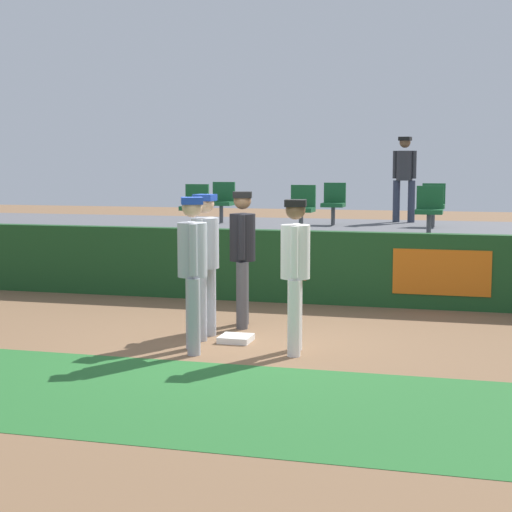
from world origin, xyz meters
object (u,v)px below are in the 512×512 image
object	(u,v)px
seat_back_center	(334,201)
player_umpire	(242,249)
spectator_hooded	(404,173)
seat_back_right	(433,202)
player_runner_visitor	(192,263)
player_fielder_home	(296,265)
player_coach_visitor	(205,255)
first_base	(236,339)
seat_front_left	(195,204)
seat_front_right	(429,207)
seat_front_center	(302,206)
seat_back_left	(222,200)

from	to	relation	value
seat_back_center	player_umpire	bearing A→B (deg)	-93.92
spectator_hooded	seat_back_right	bearing A→B (deg)	129.56
player_runner_visitor	player_fielder_home	bearing A→B (deg)	79.84
player_coach_visitor	first_base	bearing A→B (deg)	78.82
seat_front_left	player_umpire	bearing A→B (deg)	-61.54
first_base	player_runner_visitor	xyz separation A→B (m)	(-0.34, -0.68, 1.05)
seat_back_right	seat_back_center	xyz separation A→B (m)	(-1.95, -0.00, -0.00)
seat_front_right	seat_front_center	distance (m)	2.26
player_runner_visitor	player_umpire	size ratio (longest dim) A/B	0.99
player_coach_visitor	seat_back_center	size ratio (longest dim) A/B	2.25
seat_back_right	first_base	bearing A→B (deg)	-108.55
first_base	spectator_hooded	distance (m)	7.84
player_umpire	seat_back_center	bearing A→B (deg)	163.23
seat_back_right	seat_front_center	bearing A→B (deg)	-141.11
seat_back_left	seat_back_right	bearing A→B (deg)	-0.01
seat_back_center	seat_front_center	bearing A→B (deg)	-98.72
seat_front_center	seat_front_left	size ratio (longest dim) A/B	1.00
player_runner_visitor	first_base	bearing A→B (deg)	130.74
seat_back_left	seat_back_center	bearing A→B (deg)	-0.01
player_fielder_home	seat_front_right	bearing A→B (deg)	157.09
seat_back_left	seat_front_center	bearing A→B (deg)	-41.05
player_fielder_home	seat_front_center	bearing A→B (deg)	-177.38
player_fielder_home	seat_back_right	bearing A→B (deg)	161.05
player_coach_visitor	seat_front_right	size ratio (longest dim) A/B	2.25
first_base	seat_front_right	world-z (taller)	seat_front_right
seat_front_center	player_runner_visitor	bearing A→B (deg)	-92.68
player_coach_visitor	seat_back_left	size ratio (longest dim) A/B	2.25
seat_front_left	spectator_hooded	size ratio (longest dim) A/B	0.47
player_runner_visitor	spectator_hooded	world-z (taller)	spectator_hooded
player_umpire	seat_front_center	bearing A→B (deg)	165.67
first_base	player_fielder_home	distance (m)	1.41
player_runner_visitor	player_umpire	distance (m)	1.66
first_base	player_runner_visitor	size ratio (longest dim) A/B	0.21
seat_back_left	spectator_hooded	world-z (taller)	spectator_hooded
player_umpire	seat_back_right	distance (m)	5.88
player_fielder_home	player_runner_visitor	xyz separation A→B (m)	(-1.21, -0.27, 0.02)
seat_back_left	player_runner_visitor	bearing A→B (deg)	-75.48
seat_front_right	seat_back_center	bearing A→B (deg)	137.72
spectator_hooded	seat_front_right	bearing A→B (deg)	111.30
seat_front_right	spectator_hooded	distance (m)	3.00
player_runner_visitor	player_umpire	xyz separation A→B (m)	(0.15, 1.66, 0.01)
player_umpire	seat_back_left	bearing A→B (deg)	-172.70
seat_back_right	seat_front_left	xyz separation A→B (m)	(-4.26, -1.80, 0.00)
player_coach_visitor	seat_front_left	xyz separation A→B (m)	(-1.69, 4.45, 0.43)
player_runner_visitor	seat_back_center	xyz separation A→B (m)	(0.52, 7.04, 0.43)
player_runner_visitor	seat_front_center	distance (m)	5.26
player_umpire	seat_back_left	distance (m)	5.75
seat_back_center	seat_front_center	world-z (taller)	same
player_fielder_home	seat_back_left	xyz separation A→B (m)	(-3.03, 6.77, 0.45)
seat_front_right	seat_back_left	world-z (taller)	same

